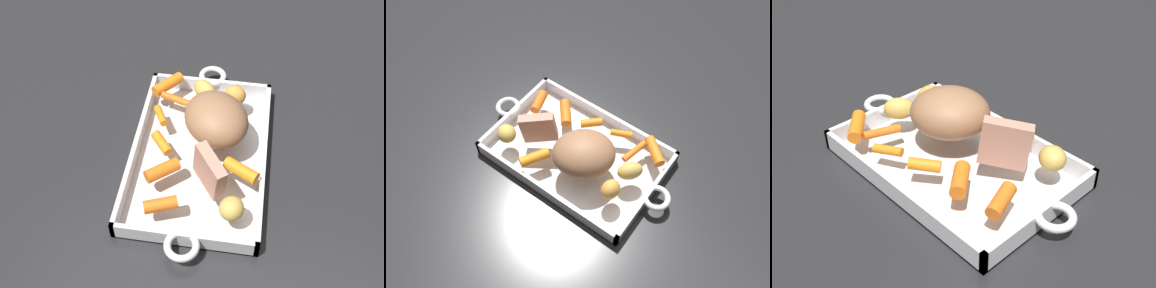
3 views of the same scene
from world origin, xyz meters
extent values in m
plane|color=#232326|center=(0.00, 0.00, 0.00)|extent=(2.29, 2.29, 0.00)
cube|color=silver|center=(0.00, 0.00, 0.00)|extent=(0.37, 0.25, 0.01)
cube|color=silver|center=(0.00, 0.12, 0.02)|extent=(0.37, 0.01, 0.04)
cube|color=silver|center=(0.00, -0.12, 0.02)|extent=(0.37, 0.01, 0.04)
cube|color=silver|center=(0.18, 0.00, 0.02)|extent=(0.01, 0.25, 0.04)
cube|color=silver|center=(-0.18, 0.00, 0.02)|extent=(0.01, 0.25, 0.04)
torus|color=silver|center=(0.20, 0.00, 0.03)|extent=(0.06, 0.06, 0.01)
torus|color=silver|center=(-0.20, 0.00, 0.03)|extent=(0.06, 0.06, 0.01)
ellipsoid|color=#946647|center=(-0.04, 0.03, 0.08)|extent=(0.17, 0.17, 0.08)
cube|color=tan|center=(0.08, 0.03, 0.07)|extent=(0.08, 0.07, 0.08)
cylinder|color=orange|center=(0.01, -0.07, 0.05)|extent=(0.05, 0.05, 0.02)
cylinder|color=orange|center=(-0.11, -0.06, 0.04)|extent=(0.03, 0.06, 0.02)
cylinder|color=orange|center=(0.05, 0.08, 0.05)|extent=(0.05, 0.07, 0.02)
cylinder|color=orange|center=(0.07, -0.05, 0.05)|extent=(0.06, 0.06, 0.03)
cylinder|color=orange|center=(-0.06, -0.08, 0.04)|extent=(0.05, 0.04, 0.02)
cylinder|color=orange|center=(0.14, -0.04, 0.05)|extent=(0.04, 0.06, 0.03)
cylinder|color=orange|center=(-0.14, -0.08, 0.05)|extent=(0.07, 0.06, 0.02)
ellipsoid|color=gold|center=(-0.12, 0.05, 0.06)|extent=(0.04, 0.05, 0.04)
ellipsoid|color=gold|center=(-0.13, -0.01, 0.06)|extent=(0.06, 0.06, 0.04)
ellipsoid|color=gold|center=(0.14, 0.07, 0.06)|extent=(0.06, 0.05, 0.04)
camera|label=1|loc=(0.57, 0.07, 0.72)|focal=45.85mm
camera|label=2|loc=(-0.30, 0.41, 0.78)|focal=38.99mm
camera|label=3|loc=(0.46, -0.42, 0.49)|focal=45.95mm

